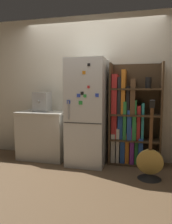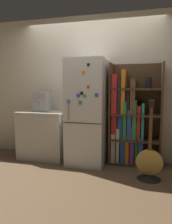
# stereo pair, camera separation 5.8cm
# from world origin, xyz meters

# --- Properties ---
(ground_plane) EXTENTS (16.00, 16.00, 0.00)m
(ground_plane) POSITION_xyz_m (0.00, 0.00, 0.00)
(ground_plane) COLOR brown
(wall_back) EXTENTS (8.00, 0.05, 2.60)m
(wall_back) POSITION_xyz_m (0.00, 0.47, 1.30)
(wall_back) COLOR beige
(wall_back) RESTS_ON ground_plane
(refrigerator) EXTENTS (0.63, 0.69, 1.79)m
(refrigerator) POSITION_xyz_m (-0.00, 0.12, 0.89)
(refrigerator) COLOR white
(refrigerator) RESTS_ON ground_plane
(bookshelf) EXTENTS (0.85, 0.37, 1.72)m
(bookshelf) POSITION_xyz_m (0.71, 0.29, 0.76)
(bookshelf) COLOR #4C3823
(bookshelf) RESTS_ON ground_plane
(kitchen_counter) EXTENTS (0.88, 0.57, 0.88)m
(kitchen_counter) POSITION_xyz_m (-0.86, 0.17, 0.44)
(kitchen_counter) COLOR beige
(kitchen_counter) RESTS_ON ground_plane
(espresso_machine) EXTENTS (0.27, 0.32, 0.35)m
(espresso_machine) POSITION_xyz_m (-0.87, 0.19, 1.05)
(espresso_machine) COLOR #A5A39E
(espresso_machine) RESTS_ON kitchen_counter
(guitar) EXTENTS (0.38, 0.34, 1.15)m
(guitar) POSITION_xyz_m (1.04, -0.31, 0.17)
(guitar) COLOR black
(guitar) RESTS_ON ground_plane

